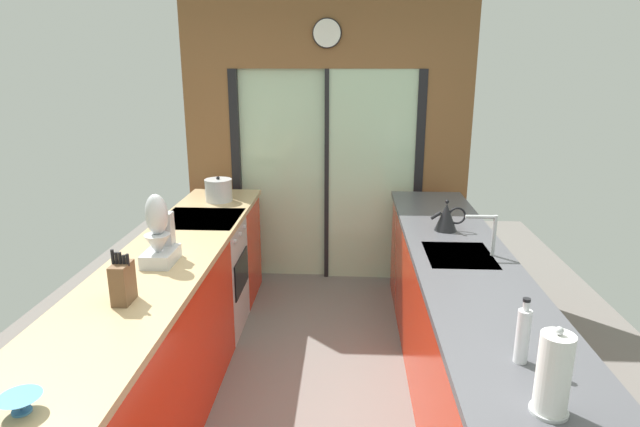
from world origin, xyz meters
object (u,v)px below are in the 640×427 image
object	(u,v)px
soap_bottle	(523,335)
paper_towel_roll	(553,375)
kettle	(447,217)
stand_mixer	(159,237)
stock_pot	(219,190)
knife_block	(123,282)
oven_range	(204,275)
mixing_bowl	(21,404)

from	to	relation	value
soap_bottle	paper_towel_roll	distance (m)	0.32
kettle	stand_mixer	bearing A→B (deg)	-157.93
soap_bottle	paper_towel_roll	size ratio (longest dim) A/B	0.85
stock_pot	soap_bottle	bearing A→B (deg)	-53.79
stock_pot	paper_towel_roll	world-z (taller)	paper_towel_roll
paper_towel_roll	stock_pot	bearing A→B (deg)	122.94
knife_block	paper_towel_roll	distance (m)	1.94
oven_range	kettle	size ratio (longest dim) A/B	3.72
knife_block	paper_towel_roll	xyz separation A→B (m)	(1.78, -0.77, 0.04)
knife_block	soap_bottle	distance (m)	1.84
knife_block	stock_pot	world-z (taller)	knife_block
stand_mixer	oven_range	bearing A→B (deg)	91.14
paper_towel_roll	mixing_bowl	bearing A→B (deg)	-176.95
oven_range	stand_mixer	xyz separation A→B (m)	(0.02, -0.93, 0.63)
stock_pot	knife_block	bearing A→B (deg)	-90.00
mixing_bowl	stock_pot	xyz separation A→B (m)	(0.00, 2.84, 0.06)
oven_range	stand_mixer	distance (m)	1.12
oven_range	soap_bottle	world-z (taller)	soap_bottle
knife_block	stock_pot	distance (m)	1.98
oven_range	stock_pot	world-z (taller)	stock_pot
stand_mixer	stock_pot	distance (m)	1.45
stand_mixer	paper_towel_roll	xyz separation A→B (m)	(1.78, -1.30, -0.02)
mixing_bowl	stock_pot	bearing A→B (deg)	90.00
mixing_bowl	knife_block	world-z (taller)	knife_block
knife_block	paper_towel_roll	size ratio (longest dim) A/B	0.85
oven_range	stock_pot	xyz separation A→B (m)	(0.02, 0.52, 0.56)
knife_block	stock_pot	size ratio (longest dim) A/B	1.19
soap_bottle	kettle	bearing A→B (deg)	89.92
mixing_bowl	stand_mixer	world-z (taller)	stand_mixer
stand_mixer	soap_bottle	xyz separation A→B (m)	(1.78, -0.98, -0.04)
mixing_bowl	knife_block	bearing A→B (deg)	90.01
knife_block	stand_mixer	size ratio (longest dim) A/B	0.65
stock_pot	soap_bottle	distance (m)	3.01
mixing_bowl	soap_bottle	distance (m)	1.83
oven_range	paper_towel_roll	size ratio (longest dim) A/B	2.88
stock_pot	paper_towel_roll	distance (m)	3.27
kettle	soap_bottle	world-z (taller)	soap_bottle
oven_range	stand_mixer	size ratio (longest dim) A/B	2.19
knife_block	mixing_bowl	bearing A→B (deg)	-89.99
oven_range	kettle	world-z (taller)	kettle
stand_mixer	kettle	distance (m)	1.92
stand_mixer	stock_pot	world-z (taller)	stand_mixer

